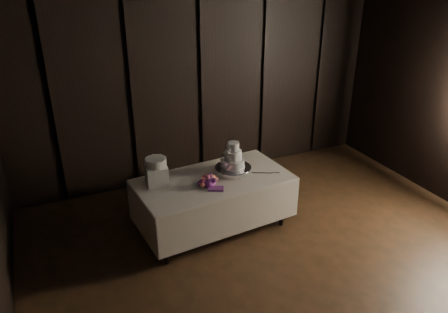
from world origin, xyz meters
TOP-DOWN VIEW (x-y plane):
  - room at (0.00, 0.00)m, footprint 6.08×7.08m
  - display_table at (-0.49, 1.88)m, footprint 2.07×1.21m
  - cake_stand at (-0.19, 1.93)m, footprint 0.52×0.52m
  - wedding_cake at (-0.22, 1.91)m, footprint 0.33×0.30m
  - bouquet at (-0.63, 1.73)m, footprint 0.45×0.50m
  - box_pedestal at (-1.19, 2.05)m, footprint 0.29×0.29m
  - small_cake at (-1.19, 2.05)m, footprint 0.32×0.32m
  - cake_knife at (0.15, 1.76)m, footprint 0.34×0.18m

SIDE VIEW (x-z plane):
  - display_table at x=-0.49m, z-range 0.04..0.80m
  - cake_knife at x=0.15m, z-range 0.76..0.77m
  - cake_stand at x=-0.19m, z-range 0.76..0.85m
  - bouquet at x=-0.63m, z-range 0.73..0.92m
  - box_pedestal at x=-1.19m, z-range 0.76..1.01m
  - wedding_cake at x=-0.22m, z-range 0.81..1.17m
  - small_cake at x=-1.19m, z-range 1.01..1.11m
  - room at x=0.00m, z-range -0.04..3.04m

